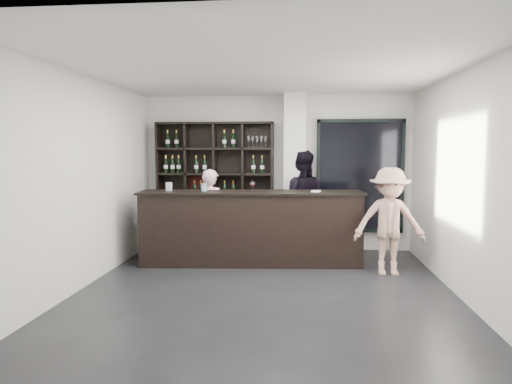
# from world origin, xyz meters

# --- Properties ---
(floor) EXTENTS (5.00, 5.50, 0.01)m
(floor) POSITION_xyz_m (0.00, 0.00, -0.01)
(floor) COLOR black
(floor) RESTS_ON ground
(wine_shelf) EXTENTS (2.20, 0.35, 2.40)m
(wine_shelf) POSITION_xyz_m (-1.15, 2.57, 1.20)
(wine_shelf) COLOR black
(wine_shelf) RESTS_ON floor
(structural_column) EXTENTS (0.40, 0.40, 2.90)m
(structural_column) POSITION_xyz_m (0.35, 2.47, 1.45)
(structural_column) COLOR silver
(structural_column) RESTS_ON floor
(glass_panel) EXTENTS (1.60, 0.08, 2.10)m
(glass_panel) POSITION_xyz_m (1.55, 2.69, 1.40)
(glass_panel) COLOR black
(glass_panel) RESTS_ON floor
(tasting_counter) EXTENTS (3.66, 0.75, 1.21)m
(tasting_counter) POSITION_xyz_m (-0.35, 1.49, 0.61)
(tasting_counter) COLOR black
(tasting_counter) RESTS_ON floor
(taster_pink) EXTENTS (0.67, 0.56, 1.56)m
(taster_pink) POSITION_xyz_m (-1.10, 1.85, 0.78)
(taster_pink) COLOR #F6BBCE
(taster_pink) RESTS_ON floor
(taster_black) EXTENTS (0.92, 0.72, 1.88)m
(taster_black) POSITION_xyz_m (0.47, 2.40, 0.94)
(taster_black) COLOR black
(taster_black) RESTS_ON floor
(customer) EXTENTS (1.06, 0.62, 1.63)m
(customer) POSITION_xyz_m (1.80, 1.05, 0.81)
(customer) COLOR tan
(customer) RESTS_ON floor
(wine_glass) EXTENTS (0.10, 0.10, 0.19)m
(wine_glass) POSITION_xyz_m (-0.32, 1.42, 1.30)
(wine_glass) COLOR white
(wine_glass) RESTS_ON tasting_counter
(spit_cup) EXTENTS (0.13, 0.13, 0.13)m
(spit_cup) POSITION_xyz_m (-1.12, 1.45, 1.27)
(spit_cup) COLOR #C5E4F7
(spit_cup) RESTS_ON tasting_counter
(napkin_stack) EXTENTS (0.17, 0.17, 0.02)m
(napkin_stack) POSITION_xyz_m (0.71, 1.49, 1.22)
(napkin_stack) COLOR white
(napkin_stack) RESTS_ON tasting_counter
(card_stand) EXTENTS (0.10, 0.07, 0.14)m
(card_stand) POSITION_xyz_m (-1.73, 1.48, 1.28)
(card_stand) COLOR white
(card_stand) RESTS_ON tasting_counter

